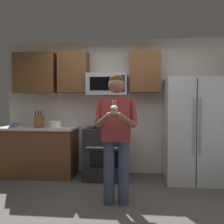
# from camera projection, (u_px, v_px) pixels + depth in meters

# --- Properties ---
(ground_plane) EXTENTS (6.00, 6.00, 0.00)m
(ground_plane) POSITION_uv_depth(u_px,v_px,m) (105.00, 212.00, 2.93)
(ground_plane) COLOR #474442
(wall_back) EXTENTS (4.40, 0.10, 2.60)m
(wall_back) POSITION_uv_depth(u_px,v_px,m) (116.00, 107.00, 4.63)
(wall_back) COLOR beige
(wall_back) RESTS_ON ground
(oven_range) EXTENTS (0.76, 0.70, 0.93)m
(oven_range) POSITION_uv_depth(u_px,v_px,m) (106.00, 153.00, 4.28)
(oven_range) COLOR black
(oven_range) RESTS_ON ground
(microwave) EXTENTS (0.74, 0.41, 0.40)m
(microwave) POSITION_uv_depth(u_px,v_px,m) (107.00, 84.00, 4.36)
(microwave) COLOR #9EA0A5
(refrigerator) EXTENTS (0.90, 0.75, 1.80)m
(refrigerator) POSITION_uv_depth(u_px,v_px,m) (191.00, 130.00, 4.08)
(refrigerator) COLOR #B7BABF
(refrigerator) RESTS_ON ground
(cabinet_row_upper) EXTENTS (2.78, 0.36, 0.76)m
(cabinet_row_upper) POSITION_uv_depth(u_px,v_px,m) (78.00, 73.00, 4.45)
(cabinet_row_upper) COLOR brown
(counter_left) EXTENTS (1.44, 0.66, 0.92)m
(counter_left) POSITION_uv_depth(u_px,v_px,m) (39.00, 151.00, 4.43)
(counter_left) COLOR brown
(counter_left) RESTS_ON ground
(knife_block) EXTENTS (0.16, 0.15, 0.32)m
(knife_block) POSITION_uv_depth(u_px,v_px,m) (39.00, 121.00, 4.36)
(knife_block) COLOR brown
(knife_block) RESTS_ON counter_left
(bowl_large_white) EXTENTS (0.25, 0.25, 0.11)m
(bowl_large_white) POSITION_uv_depth(u_px,v_px,m) (55.00, 124.00, 4.36)
(bowl_large_white) COLOR white
(bowl_large_white) RESTS_ON counter_left
(bowl_small_colored) EXTENTS (0.15, 0.15, 0.07)m
(bowl_small_colored) POSITION_uv_depth(u_px,v_px,m) (14.00, 125.00, 4.48)
(bowl_small_colored) COLOR #4C7299
(bowl_small_colored) RESTS_ON counter_left
(person) EXTENTS (0.60, 0.48, 1.76)m
(person) POSITION_uv_depth(u_px,v_px,m) (116.00, 131.00, 3.13)
(person) COLOR #383F59
(person) RESTS_ON ground
(cupcake) EXTENTS (0.09, 0.09, 0.17)m
(cupcake) POSITION_uv_depth(u_px,v_px,m) (114.00, 110.00, 2.79)
(cupcake) COLOR #A87F56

